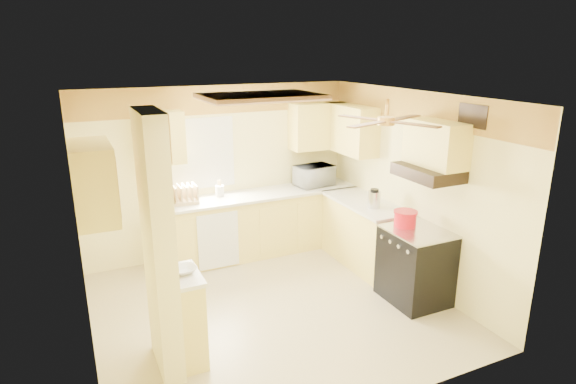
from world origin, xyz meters
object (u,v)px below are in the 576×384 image
kettle (374,199)px  dutch_oven (405,218)px  bowl (184,270)px  microwave (314,175)px  stove (415,265)px

kettle → dutch_oven: bearing=-92.0°
bowl → kettle: bearing=17.2°
dutch_oven → microwave: bearing=95.4°
microwave → dutch_oven: (0.19, -1.99, -0.08)m
bowl → dutch_oven: bearing=3.5°
bowl → dutch_oven: 2.75m
kettle → microwave: bearing=99.3°
bowl → stove: bearing=-0.5°
stove → kettle: bearing=91.6°
dutch_oven → kettle: (0.02, 0.69, 0.05)m
microwave → dutch_oven: microwave is taller
microwave → bowl: microwave is taller
dutch_oven → bowl: bearing=-176.5°
bowl → dutch_oven: (2.75, 0.17, 0.04)m
stove → bowl: 2.84m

